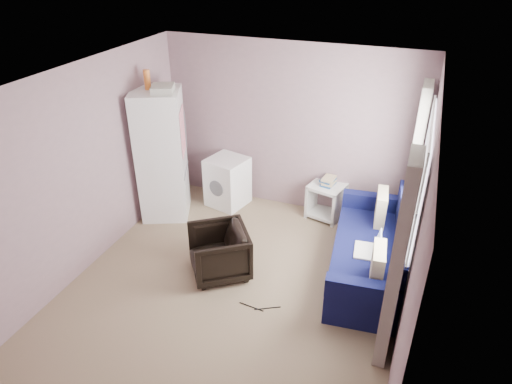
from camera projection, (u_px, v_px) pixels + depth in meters
room at (234, 196)px, 4.91m from camera, size 3.84×4.24×2.54m
armchair at (219, 250)px, 5.57m from camera, size 0.91×0.92×0.70m
fridge at (162, 155)px, 6.52m from camera, size 0.86×0.86×2.17m
washing_machine at (227, 181)px, 7.04m from camera, size 0.66×0.66×0.77m
side_table at (327, 198)px, 6.76m from camera, size 0.58×0.58×0.66m
sofa at (377, 255)px, 5.52m from camera, size 1.10×2.09×0.90m
window_dressing at (407, 207)px, 5.00m from camera, size 0.17×2.62×2.18m
floor_cables at (259, 307)px, 5.19m from camera, size 0.47×0.16×0.01m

